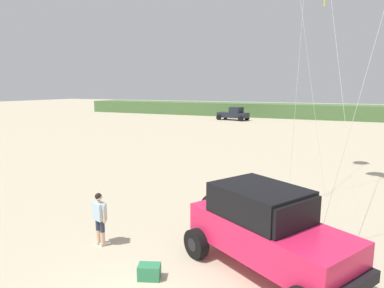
% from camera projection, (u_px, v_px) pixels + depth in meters
% --- Properties ---
extents(dune_ridge, '(90.00, 6.56, 2.22)m').
position_uv_depth(dune_ridge, '(333.00, 112.00, 52.25)').
color(dune_ridge, '#4C703D').
rests_on(dune_ridge, ground_plane).
extents(jeep, '(4.99, 4.19, 2.26)m').
position_uv_depth(jeep, '(267.00, 229.00, 8.61)').
color(jeep, '#EA2151').
rests_on(jeep, ground_plane).
extents(person_watching, '(0.60, 0.39, 1.67)m').
position_uv_depth(person_watching, '(100.00, 216.00, 10.16)').
color(person_watching, '#DBB28E').
rests_on(person_watching, ground_plane).
extents(cooler_box, '(0.65, 0.54, 0.38)m').
position_uv_depth(cooler_box, '(149.00, 272.00, 8.45)').
color(cooler_box, '#2D7F51').
rests_on(cooler_box, ground_plane).
extents(distant_pickup, '(4.86, 3.10, 1.98)m').
position_uv_depth(distant_pickup, '(234.00, 114.00, 50.22)').
color(distant_pickup, '#1E232D').
rests_on(distant_pickup, ground_plane).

